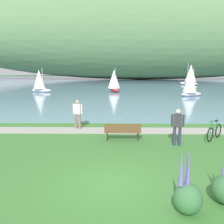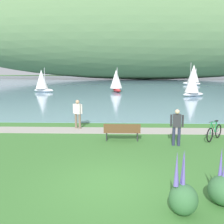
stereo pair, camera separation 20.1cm
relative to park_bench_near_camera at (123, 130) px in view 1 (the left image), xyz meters
The scene contains 13 objects.
ground_plane 4.92m from the park_bench_near_camera, 95.30° to the right, with size 200.00×200.00×0.00m, color #3D7533.
bay_water 44.04m from the park_bench_near_camera, 90.59° to the left, with size 180.00×80.00×0.04m, color #6B8EA8.
distant_hillside 61.57m from the park_bench_near_camera, 83.51° to the left, with size 119.29×28.00×25.41m, color #567A4C.
shoreline_path 2.17m from the park_bench_near_camera, 102.38° to the left, with size 60.00×1.50×0.01m, color #A39E93.
park_bench_near_camera is the anchor object (origin of this frame).
bicycle_leaning_near_bench 4.63m from the park_bench_near_camera, ahead, with size 1.21×1.37×1.01m.
person_at_shoreline 3.64m from the park_bench_near_camera, 135.86° to the left, with size 0.58×0.33×1.71m.
person_on_the_grass 2.65m from the park_bench_near_camera, 15.69° to the right, with size 0.60×0.29×1.71m.
echium_bush_closest_to_camera 6.64m from the park_bench_near_camera, 77.21° to the right, with size 0.72×0.72×1.67m.
sailboat_nearest_to_shore 24.82m from the park_bench_near_camera, 91.53° to the left, with size 2.19×3.03×3.43m.
sailboat_mid_bay 40.74m from the park_bench_near_camera, 70.08° to the left, with size 3.48×3.33×4.27m.
sailboat_toward_hillside 21.04m from the park_bench_near_camera, 65.96° to the left, with size 2.91×2.16×3.31m.
sailboat_far_off 26.43m from the park_bench_near_camera, 114.81° to the left, with size 2.99×2.02×3.39m.
Camera 1 is at (0.14, -7.67, 3.66)m, focal length 41.95 mm.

